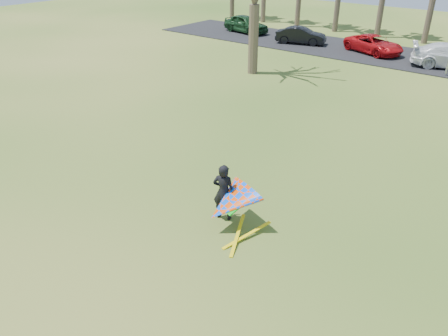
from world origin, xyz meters
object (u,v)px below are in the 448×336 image
Objects in this scene: car_0 at (246,24)px; car_1 at (301,35)px; kite_flyer at (229,202)px; car_2 at (374,44)px.

car_1 is (6.21, -0.97, -0.11)m from car_0.
car_0 is 1.88× the size of kite_flyer.
car_0 is at bearing 125.04° from kite_flyer.
car_0 is 1.13× the size of car_1.
car_1 is 5.88m from car_2.
car_0 is 6.28m from car_1.
kite_flyer reaches higher than car_1.
car_0 is at bearing 110.32° from car_2.
car_1 is at bearing 117.88° from car_2.
car_0 is 29.85m from kite_flyer.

